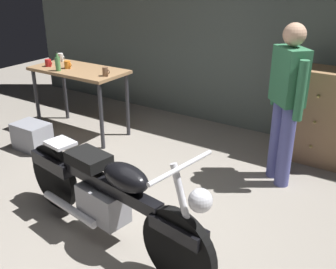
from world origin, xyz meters
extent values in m
plane|color=gray|center=(0.00, 0.00, 0.00)|extent=(12.00, 12.00, 0.00)
cube|color=#56605B|center=(0.00, 2.80, 1.55)|extent=(8.00, 0.12, 3.10)
cube|color=#99724C|center=(-1.87, 1.40, 0.88)|extent=(1.30, 0.64, 0.04)
cylinder|color=#2D2D33|center=(-2.46, 1.14, 0.43)|extent=(0.05, 0.05, 0.86)
cylinder|color=#2D2D33|center=(-1.28, 1.14, 0.43)|extent=(0.05, 0.05, 0.86)
cylinder|color=#2D2D33|center=(-2.46, 1.66, 0.43)|extent=(0.05, 0.05, 0.86)
cylinder|color=#2D2D33|center=(-1.28, 1.66, 0.43)|extent=(0.05, 0.05, 0.86)
cylinder|color=black|center=(0.75, -0.33, 0.32)|extent=(0.64, 0.17, 0.64)
cylinder|color=black|center=(-0.78, -0.08, 0.32)|extent=(0.64, 0.17, 0.64)
cube|color=black|center=(0.75, -0.33, 0.50)|extent=(0.46, 0.21, 0.10)
cube|color=black|center=(-0.73, -0.09, 0.50)|extent=(0.54, 0.26, 0.12)
cube|color=gray|center=(-0.06, -0.20, 0.34)|extent=(0.47, 0.31, 0.28)
cube|color=black|center=(0.04, -0.22, 0.55)|extent=(1.10, 0.27, 0.10)
ellipsoid|color=black|center=(0.23, -0.25, 0.70)|extent=(0.47, 0.29, 0.20)
cube|color=black|center=(-0.21, -0.18, 0.70)|extent=(0.39, 0.29, 0.10)
cube|color=silver|center=(-0.61, -0.11, 0.72)|extent=(0.27, 0.24, 0.03)
cylinder|color=silver|center=(0.81, -0.34, 0.65)|extent=(0.27, 0.09, 0.68)
cylinder|color=silver|center=(0.77, -0.34, 0.98)|extent=(0.13, 0.60, 0.03)
sphere|color=silver|center=(0.93, -0.36, 0.80)|extent=(0.16, 0.16, 0.16)
cylinder|color=silver|center=(-0.38, -0.29, 0.22)|extent=(0.70, 0.18, 0.07)
cylinder|color=#53569A|center=(0.92, 1.50, 0.44)|extent=(0.15, 0.15, 0.88)
cylinder|color=#53569A|center=(0.78, 1.64, 0.44)|extent=(0.15, 0.15, 0.88)
cube|color=#33724C|center=(0.85, 1.57, 1.16)|extent=(0.42, 0.42, 0.56)
cylinder|color=#33724C|center=(1.02, 1.40, 1.08)|extent=(0.09, 0.09, 0.58)
cylinder|color=#33724C|center=(0.68, 1.74, 1.08)|extent=(0.09, 0.09, 0.58)
sphere|color=tan|center=(0.85, 1.57, 1.56)|extent=(0.22, 0.22, 0.22)
cube|color=#99724C|center=(1.05, 2.30, 0.55)|extent=(0.80, 0.44, 1.10)
sphere|color=tan|center=(1.05, 2.07, 0.85)|extent=(0.04, 0.04, 0.04)
sphere|color=tan|center=(1.05, 2.07, 0.55)|extent=(0.04, 0.04, 0.04)
sphere|color=tan|center=(1.05, 2.07, 0.25)|extent=(0.04, 0.04, 0.04)
cube|color=gray|center=(-2.02, 0.65, 0.17)|extent=(0.44, 0.32, 0.34)
cylinder|color=red|center=(-2.29, 1.28, 0.95)|extent=(0.08, 0.08, 0.09)
torus|color=red|center=(-2.25, 1.28, 0.95)|extent=(0.05, 0.01, 0.05)
cylinder|color=white|center=(-2.40, 1.59, 0.95)|extent=(0.08, 0.08, 0.11)
torus|color=white|center=(-2.35, 1.59, 0.96)|extent=(0.06, 0.01, 0.06)
cylinder|color=orange|center=(-2.00, 1.34, 0.95)|extent=(0.08, 0.08, 0.10)
torus|color=orange|center=(-1.95, 1.34, 0.95)|extent=(0.06, 0.01, 0.06)
cylinder|color=brown|center=(-1.32, 1.32, 0.96)|extent=(0.07, 0.07, 0.11)
torus|color=brown|center=(-1.28, 1.32, 0.96)|extent=(0.06, 0.01, 0.06)
cylinder|color=#4C8C4C|center=(-2.00, 1.18, 0.99)|extent=(0.06, 0.06, 0.18)
cylinder|color=#4C8C4C|center=(-2.00, 1.18, 1.10)|extent=(0.03, 0.03, 0.05)
cylinder|color=black|center=(-2.00, 1.18, 1.14)|extent=(0.03, 0.03, 0.01)
camera|label=1|loc=(1.92, -2.26, 2.17)|focal=42.55mm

